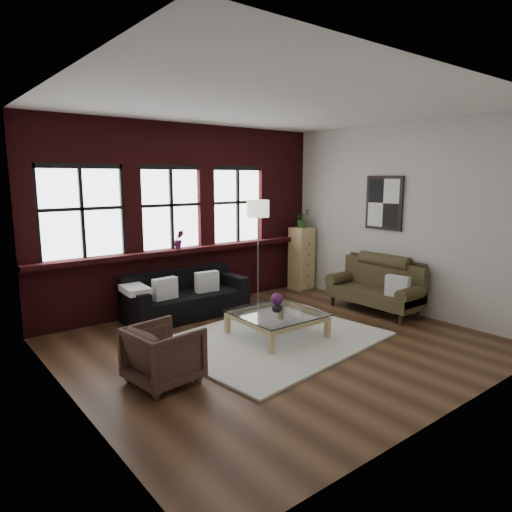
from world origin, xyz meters
TOP-DOWN VIEW (x-y plane):
  - floor at (0.00, 0.00)m, footprint 5.50×5.50m
  - ceiling at (0.00, 0.00)m, footprint 5.50×5.50m
  - wall_back at (0.00, 2.50)m, footprint 5.50×0.00m
  - wall_front at (0.00, -2.50)m, footprint 5.50×0.00m
  - wall_left at (-2.75, 0.00)m, footprint 0.00×5.00m
  - wall_right at (2.75, 0.00)m, footprint 0.00×5.00m
  - brick_backwall at (0.00, 2.44)m, footprint 5.50×0.12m
  - sill_ledge at (0.00, 2.35)m, footprint 5.50×0.30m
  - window_left at (-1.80, 2.45)m, footprint 1.38×0.10m
  - window_mid at (-0.30, 2.45)m, footprint 1.38×0.10m
  - window_right at (1.10, 2.45)m, footprint 1.38×0.10m
  - wall_poster at (2.72, 0.30)m, footprint 0.05×0.74m
  - shag_rug at (0.04, 0.13)m, footprint 3.16×2.62m
  - dark_sofa at (-0.35, 1.90)m, footprint 2.04×0.83m
  - pillow_a at (-0.78, 1.80)m, footprint 0.41×0.17m
  - pillow_b at (-0.01, 1.80)m, footprint 0.41×0.17m
  - vintage_settee at (2.30, 0.11)m, footprint 0.74×1.67m
  - pillow_settee at (2.22, -0.40)m, footprint 0.20×0.40m
  - armchair at (-1.81, -0.14)m, footprint 0.82×0.80m
  - coffee_table at (0.17, 0.20)m, footprint 1.18×1.18m
  - vase at (0.17, 0.20)m, footprint 0.20×0.20m
  - flowers at (0.17, 0.20)m, footprint 0.18×0.18m
  - drawer_chest at (2.47, 2.09)m, footprint 0.39×0.39m
  - potted_plant_top at (2.47, 2.09)m, footprint 0.39×0.35m
  - floor_lamp at (1.08, 1.78)m, footprint 0.40×0.40m
  - sill_plant at (-0.23, 2.32)m, footprint 0.21×0.18m

SIDE VIEW (x-z plane):
  - floor at x=0.00m, z-range 0.00..0.00m
  - shag_rug at x=0.04m, z-range 0.00..0.03m
  - coffee_table at x=0.17m, z-range -0.01..0.38m
  - armchair at x=-1.81m, z-range 0.00..0.67m
  - dark_sofa at x=-0.35m, z-range 0.00..0.74m
  - vintage_settee at x=2.30m, z-range 0.00..0.89m
  - vase at x=0.17m, z-range 0.37..0.53m
  - pillow_a at x=-0.78m, z-range 0.39..0.73m
  - pillow_b at x=-0.01m, z-range 0.39..0.73m
  - pillow_settee at x=2.22m, z-range 0.39..0.73m
  - flowers at x=0.17m, z-range 0.48..0.66m
  - drawer_chest at x=2.47m, z-range 0.00..1.28m
  - floor_lamp at x=1.08m, z-range 0.00..2.04m
  - sill_ledge at x=0.00m, z-range 1.00..1.08m
  - sill_plant at x=-0.23m, z-range 1.08..1.40m
  - potted_plant_top at x=2.47m, z-range 1.28..1.64m
  - wall_back at x=0.00m, z-range -1.15..4.35m
  - wall_front at x=0.00m, z-range -1.15..4.35m
  - wall_left at x=-2.75m, z-range -0.90..4.10m
  - wall_right at x=2.75m, z-range -0.90..4.10m
  - brick_backwall at x=0.00m, z-range 0.00..3.20m
  - window_left at x=-1.80m, z-range 1.00..2.50m
  - window_mid at x=-0.30m, z-range 1.00..2.50m
  - window_right at x=1.10m, z-range 1.00..2.50m
  - wall_poster at x=2.72m, z-range 1.38..2.32m
  - ceiling at x=0.00m, z-range 3.20..3.20m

